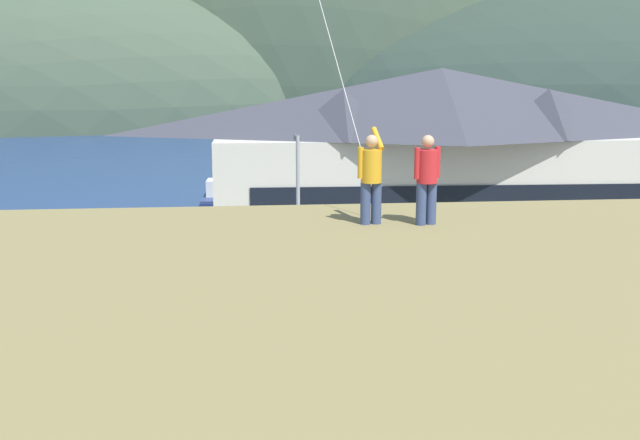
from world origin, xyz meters
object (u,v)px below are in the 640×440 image
(harbor_lodge, at_px, (440,152))
(person_kite_flyer, at_px, (371,176))
(storage_shed_near_lot, at_px, (97,287))
(moored_boat_wharfside, at_px, (217,199))
(parked_car_lone_by_shed, at_px, (504,365))
(parked_car_back_row_left, at_px, (524,306))
(parked_car_mid_row_far, at_px, (341,310))
(wharf_dock, at_px, (264,206))
(parked_car_back_row_right, at_px, (232,371))
(parking_light_pole, at_px, (298,208))
(person_companion, at_px, (427,177))

(harbor_lodge, bearing_deg, person_kite_flyer, -106.62)
(storage_shed_near_lot, relative_size, moored_boat_wharfside, 1.00)
(parked_car_lone_by_shed, bearing_deg, parked_car_back_row_left, 64.88)
(storage_shed_near_lot, bearing_deg, person_kite_flyer, -57.99)
(parked_car_mid_row_far, height_order, person_kite_flyer, person_kite_flyer)
(wharf_dock, distance_m, parked_car_back_row_left, 27.18)
(parked_car_back_row_right, distance_m, person_kite_flyer, 11.01)
(wharf_dock, relative_size, moored_boat_wharfside, 1.85)
(harbor_lodge, xyz_separation_m, parked_car_lone_by_shed, (-2.94, -20.67, -4.15))
(harbor_lodge, relative_size, wharf_dock, 2.45)
(parking_light_pole, bearing_deg, moored_boat_wharfside, 100.85)
(parked_car_mid_row_far, distance_m, parked_car_back_row_left, 7.07)
(parked_car_lone_by_shed, distance_m, parked_car_back_row_right, 8.42)
(parked_car_back_row_right, xyz_separation_m, parking_light_pole, (2.68, 9.84, 3.16))
(harbor_lodge, relative_size, parked_car_lone_by_shed, 6.16)
(person_kite_flyer, bearing_deg, parked_car_mid_row_far, 85.44)
(harbor_lodge, distance_m, parking_light_pole, 13.68)
(harbor_lodge, xyz_separation_m, parking_light_pole, (-8.67, -10.54, -1.00))
(moored_boat_wharfside, xyz_separation_m, parked_car_back_row_left, (12.59, -26.37, 0.34))
(storage_shed_near_lot, xyz_separation_m, moored_boat_wharfside, (3.27, 27.22, -1.80))
(moored_boat_wharfside, bearing_deg, wharf_dock, -14.85)
(storage_shed_near_lot, bearing_deg, parked_car_back_row_right, -43.35)
(storage_shed_near_lot, relative_size, person_kite_flyer, 3.15)
(parked_car_lone_by_shed, xyz_separation_m, parked_car_back_row_right, (-8.42, 0.30, 0.00))
(wharf_dock, bearing_deg, parked_car_mid_row_far, -84.84)
(parking_light_pole, bearing_deg, parked_car_lone_by_shed, -60.50)
(moored_boat_wharfside, distance_m, parked_car_mid_row_far, 26.71)
(parked_car_back_row_right, bearing_deg, parked_car_lone_by_shed, -2.02)
(parked_car_lone_by_shed, height_order, parking_light_pole, parking_light_pole)
(parked_car_lone_by_shed, bearing_deg, person_kite_flyer, -126.00)
(storage_shed_near_lot, relative_size, parked_car_mid_row_far, 1.36)
(parked_car_mid_row_far, xyz_separation_m, parked_car_back_row_left, (7.06, -0.24, 0.00))
(parked_car_mid_row_far, relative_size, parking_light_pole, 0.60)
(wharf_dock, height_order, person_kite_flyer, person_kite_flyer)
(parked_car_back_row_left, bearing_deg, moored_boat_wharfside, 115.52)
(harbor_lodge, distance_m, person_kite_flyer, 29.59)
(harbor_lodge, distance_m, parked_car_lone_by_shed, 21.29)
(parked_car_back_row_right, height_order, person_companion, person_companion)
(parked_car_back_row_right, xyz_separation_m, person_companion, (4.00, -7.99, 7.14))
(storage_shed_near_lot, distance_m, parked_car_back_row_left, 15.95)
(parked_car_lone_by_shed, bearing_deg, person_companion, -119.85)
(harbor_lodge, distance_m, moored_boat_wharfside, 17.75)
(storage_shed_near_lot, height_order, parking_light_pole, parking_light_pole)
(harbor_lodge, height_order, person_companion, harbor_lodge)
(wharf_dock, height_order, moored_boat_wharfside, moored_boat_wharfside)
(parked_car_mid_row_far, bearing_deg, moored_boat_wharfside, 101.94)
(harbor_lodge, relative_size, person_kite_flyer, 14.29)
(moored_boat_wharfside, relative_size, parking_light_pole, 0.82)
(moored_boat_wharfside, height_order, person_kite_flyer, person_kite_flyer)
(moored_boat_wharfside, relative_size, person_companion, 3.37)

